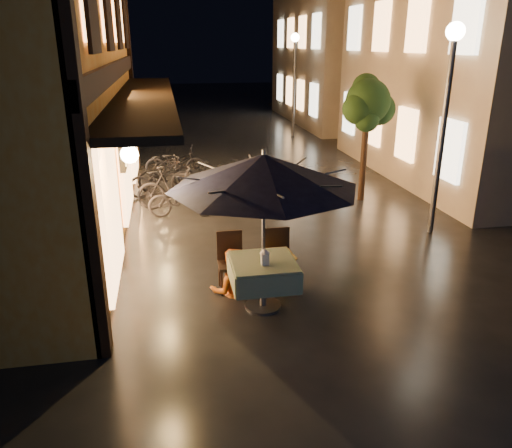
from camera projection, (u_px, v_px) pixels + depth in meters
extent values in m
plane|color=black|center=(325.00, 284.00, 8.43)|extent=(90.00, 90.00, 0.00)
cube|color=black|center=(115.00, 71.00, 10.41)|extent=(0.12, 11.00, 0.35)
cube|color=black|center=(145.00, 97.00, 10.70)|extent=(1.20, 10.50, 0.12)
cube|color=#FFB268|center=(116.00, 8.00, 11.36)|extent=(0.10, 0.90, 1.50)
cube|color=#FFB268|center=(123.00, 14.00, 13.67)|extent=(0.10, 0.90, 1.50)
cube|color=#FFB268|center=(110.00, 208.00, 7.83)|extent=(0.10, 2.20, 2.40)
cube|color=#FFB268|center=(124.00, 160.00, 11.07)|extent=(0.10, 2.20, 2.40)
cube|color=#FFB268|center=(132.00, 133.00, 14.30)|extent=(0.10, 2.20, 2.40)
cube|color=#B7A88E|center=(508.00, 64.00, 14.59)|extent=(7.00, 9.00, 6.50)
cube|color=#FFB268|center=(450.00, 150.00, 11.54)|extent=(0.10, 1.00, 1.40)
cube|color=#FFB268|center=(467.00, 20.00, 10.58)|extent=(0.10, 1.00, 1.40)
cube|color=#FFB268|center=(406.00, 134.00, 13.58)|extent=(0.10, 1.00, 1.40)
cube|color=#FFB268|center=(417.00, 24.00, 12.62)|extent=(0.10, 1.00, 1.40)
cube|color=#FFB268|center=(374.00, 122.00, 15.61)|extent=(0.10, 1.00, 1.40)
cube|color=#FFB268|center=(382.00, 26.00, 14.65)|extent=(0.10, 1.00, 1.40)
cube|color=#FFB268|center=(349.00, 113.00, 17.64)|extent=(0.10, 1.00, 1.40)
cube|color=#FFB268|center=(354.00, 28.00, 16.69)|extent=(0.10, 1.00, 1.40)
cube|color=#B7A88E|center=(361.00, 50.00, 25.14)|extent=(7.00, 10.00, 7.00)
cube|color=#FFB268|center=(314.00, 100.00, 21.71)|extent=(0.10, 1.00, 1.40)
cube|color=#FFB268|center=(316.00, 31.00, 20.75)|extent=(0.10, 1.00, 1.40)
cube|color=#FFB268|center=(300.00, 95.00, 23.74)|extent=(0.10, 1.00, 1.40)
cube|color=#FFB268|center=(302.00, 32.00, 22.79)|extent=(0.10, 1.00, 1.40)
cube|color=#FFB268|center=(289.00, 91.00, 25.78)|extent=(0.10, 1.00, 1.40)
cube|color=#FFB268|center=(290.00, 33.00, 24.82)|extent=(0.10, 1.00, 1.40)
cube|color=#FFB268|center=(280.00, 87.00, 27.81)|extent=(0.10, 1.00, 1.40)
cube|color=#FFB268|center=(281.00, 34.00, 26.85)|extent=(0.10, 1.00, 1.40)
cylinder|color=black|center=(364.00, 158.00, 12.62)|extent=(0.16, 0.16, 2.20)
sphere|color=black|center=(368.00, 101.00, 12.14)|extent=(1.10, 1.10, 1.10)
sphere|color=black|center=(379.00, 109.00, 12.36)|extent=(0.80, 0.80, 0.80)
sphere|color=black|center=(358.00, 109.00, 12.00)|extent=(0.76, 0.76, 0.76)
sphere|color=black|center=(366.00, 88.00, 12.32)|extent=(0.70, 0.70, 0.70)
sphere|color=black|center=(367.00, 120.00, 12.03)|extent=(0.60, 0.60, 0.60)
cylinder|color=#59595E|center=(442.00, 140.00, 10.10)|extent=(0.12, 0.12, 4.00)
sphere|color=#FFECC3|center=(456.00, 31.00, 9.40)|extent=(0.36, 0.36, 0.36)
cylinder|color=#59595E|center=(294.00, 89.00, 21.19)|extent=(0.12, 0.12, 4.00)
sphere|color=#FFECC3|center=(295.00, 37.00, 20.49)|extent=(0.36, 0.36, 0.36)
cylinder|color=#59595E|center=(263.00, 286.00, 7.59)|extent=(0.10, 0.10, 0.72)
cylinder|color=#59595E|center=(263.00, 306.00, 7.71)|extent=(0.56, 0.56, 0.04)
cube|color=#2E582E|center=(263.00, 263.00, 7.46)|extent=(0.95, 0.95, 0.06)
cube|color=#2E582E|center=(294.00, 270.00, 7.60)|extent=(0.04, 0.95, 0.33)
cube|color=#2E582E|center=(232.00, 275.00, 7.44)|extent=(0.04, 0.95, 0.33)
cube|color=#2E582E|center=(257.00, 260.00, 7.96)|extent=(0.95, 0.04, 0.33)
cube|color=#2E582E|center=(270.00, 287.00, 7.08)|extent=(0.95, 0.04, 0.33)
cylinder|color=#59595E|center=(263.00, 238.00, 7.32)|extent=(0.05, 0.05, 2.30)
cone|color=black|center=(264.00, 171.00, 6.98)|extent=(2.77, 2.77, 0.50)
cylinder|color=#59595E|center=(264.00, 154.00, 6.90)|extent=(0.06, 0.06, 0.12)
cube|color=black|center=(231.00, 265.00, 8.10)|extent=(0.42, 0.42, 0.05)
cube|color=black|center=(229.00, 246.00, 8.19)|extent=(0.42, 0.04, 0.55)
cylinder|color=black|center=(222.00, 284.00, 7.98)|extent=(0.04, 0.04, 0.43)
cylinder|color=black|center=(244.00, 282.00, 8.04)|extent=(0.04, 0.04, 0.43)
cylinder|color=black|center=(219.00, 274.00, 8.31)|extent=(0.04, 0.04, 0.43)
cylinder|color=black|center=(241.00, 272.00, 8.37)|extent=(0.04, 0.04, 0.43)
cube|color=black|center=(279.00, 261.00, 8.23)|extent=(0.42, 0.42, 0.05)
cube|color=black|center=(277.00, 243.00, 8.32)|extent=(0.42, 0.04, 0.55)
cylinder|color=black|center=(271.00, 280.00, 8.12)|extent=(0.04, 0.04, 0.43)
cylinder|color=black|center=(292.00, 278.00, 8.18)|extent=(0.04, 0.04, 0.43)
cylinder|color=black|center=(266.00, 270.00, 8.45)|extent=(0.04, 0.04, 0.43)
cylinder|color=black|center=(287.00, 269.00, 8.51)|extent=(0.04, 0.04, 0.43)
cube|color=white|center=(265.00, 259.00, 7.30)|extent=(0.11, 0.11, 0.18)
cube|color=#FFD88C|center=(265.00, 259.00, 7.31)|extent=(0.07, 0.07, 0.12)
cone|color=white|center=(265.00, 251.00, 7.26)|extent=(0.16, 0.16, 0.07)
imported|color=orange|center=(231.00, 250.00, 7.94)|extent=(0.73, 0.57, 1.47)
imported|color=yellow|center=(282.00, 249.00, 8.10)|extent=(1.00, 0.74, 1.38)
imported|color=black|center=(182.00, 200.00, 11.58)|extent=(1.64, 0.73, 0.83)
imported|color=black|center=(174.00, 188.00, 12.11)|extent=(1.80, 0.60, 1.07)
imported|color=black|center=(160.00, 178.00, 13.23)|extent=(1.85, 1.11, 0.92)
imported|color=black|center=(166.00, 173.00, 13.73)|extent=(1.65, 0.92, 0.95)
imported|color=black|center=(176.00, 162.00, 14.92)|extent=(1.91, 0.91, 0.96)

